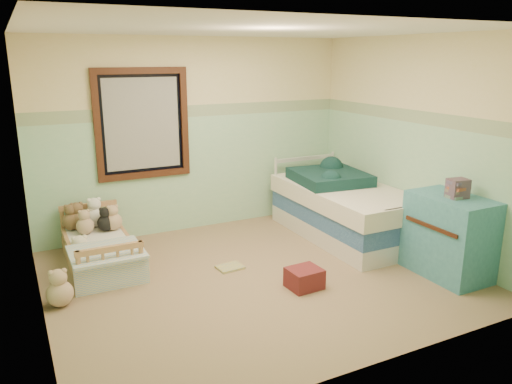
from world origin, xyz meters
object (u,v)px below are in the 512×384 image
plush_floor_cream (81,257)px  dresser (449,236)px  toddler_bed_frame (101,258)px  plush_floor_tan (60,294)px  floor_book (230,267)px  red_pillow (304,278)px  twin_bed_frame (344,228)px

plush_floor_cream → dresser: bearing=-29.1°
toddler_bed_frame → plush_floor_tan: size_ratio=5.40×
toddler_bed_frame → floor_book: size_ratio=4.84×
plush_floor_cream → dresser: size_ratio=0.29×
plush_floor_tan → red_pillow: plush_floor_tan is taller
toddler_bed_frame → twin_bed_frame: 3.02m
toddler_bed_frame → red_pillow: bearing=-41.0°
plush_floor_cream → plush_floor_tan: (-0.30, -0.82, -0.00)m
plush_floor_cream → floor_book: (1.46, -0.75, -0.11)m
twin_bed_frame → red_pillow: twin_bed_frame is taller
plush_floor_tan → dresser: dresser is taller
toddler_bed_frame → plush_floor_tan: plush_floor_tan is taller
plush_floor_tan → dresser: (3.76, -1.10, 0.31)m
plush_floor_cream → plush_floor_tan: plush_floor_cream is taller
toddler_bed_frame → dresser: dresser is taller
toddler_bed_frame → plush_floor_cream: size_ratio=5.27×
twin_bed_frame → floor_book: size_ratio=7.30×
twin_bed_frame → red_pillow: 1.63m
dresser → red_pillow: bearing=165.1°
toddler_bed_frame → dresser: (3.25, -1.91, 0.35)m
plush_floor_cream → red_pillow: size_ratio=0.78×
toddler_bed_frame → floor_book: (1.25, -0.73, -0.07)m
red_pillow → floor_book: (-0.48, 0.77, -0.09)m
floor_book → dresser: bearing=-35.2°
plush_floor_cream → toddler_bed_frame: bearing=-4.6°
plush_floor_cream → floor_book: size_ratio=0.92×
plush_floor_cream → twin_bed_frame: size_ratio=0.13×
plush_floor_cream → red_pillow: bearing=-38.1°
toddler_bed_frame → twin_bed_frame: twin_bed_frame is taller
twin_bed_frame → floor_book: twin_bed_frame is taller
toddler_bed_frame → twin_bed_frame: bearing=-8.8°
toddler_bed_frame → twin_bed_frame: size_ratio=0.66×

